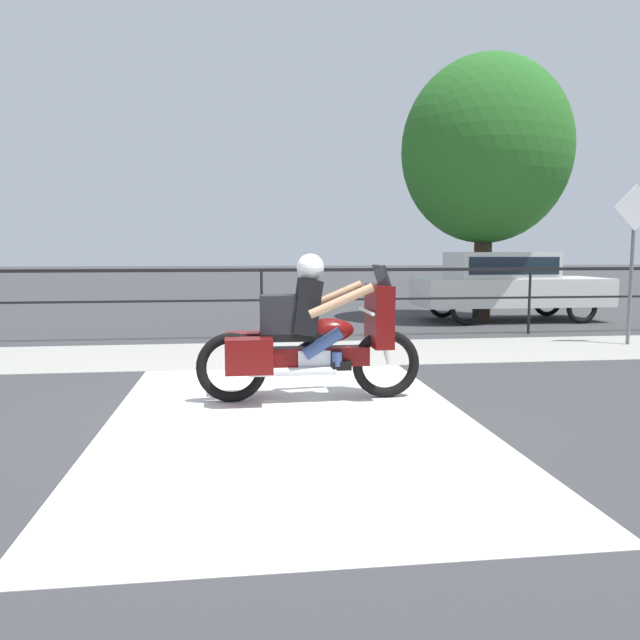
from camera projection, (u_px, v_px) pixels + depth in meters
The scene contains 8 objects.
ground_plane at pixel (281, 410), 6.26m from camera, with size 120.00×120.00×0.00m, color #38383A.
sidewalk_band at pixel (266, 354), 9.61m from camera, with size 44.00×2.40×0.01m, color #99968E.
crosswalk_band at pixel (289, 414), 6.07m from camera, with size 3.42×6.00×0.01m, color silver.
fence_railing at pixel (262, 284), 11.21m from camera, with size 36.00×0.05×1.27m.
motorcycle at pixel (310, 336), 6.60m from camera, with size 2.40×0.76×1.56m.
parked_car at pixel (506, 281), 14.14m from camera, with size 4.24×1.68×1.56m.
street_sign at pixel (633, 244), 10.38m from camera, with size 0.77×0.06×2.68m.
tree_behind_sign at pixel (486, 151), 13.82m from camera, with size 3.73×3.73×5.86m.
Camera 1 is at (-0.39, -6.12, 1.59)m, focal length 35.00 mm.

